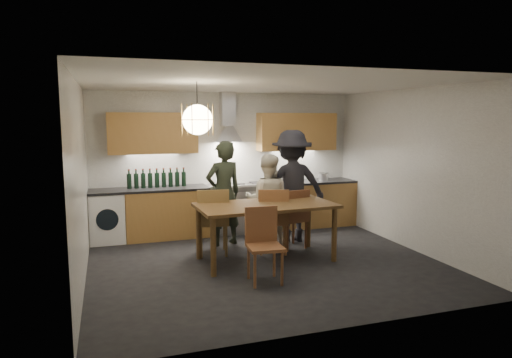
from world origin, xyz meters
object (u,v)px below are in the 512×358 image
object	(u,v)px
chair_back_left	(213,218)
person_right	(292,186)
person_mid	(267,200)
wine_bottles	(157,178)
mixing_bowl	(282,181)
person_left	(224,193)
chair_front	(263,239)
stock_pot	(323,177)
dining_table	(266,211)

from	to	relation	value
chair_back_left	person_right	size ratio (longest dim) A/B	0.55
person_mid	person_right	size ratio (longest dim) A/B	0.80
person_right	wine_bottles	world-z (taller)	person_right
chair_back_left	person_right	xyz separation A→B (m)	(1.49, 0.45, 0.36)
mixing_bowl	wine_bottles	distance (m)	2.34
chair_back_left	person_left	xyz separation A→B (m)	(0.31, 0.56, 0.27)
chair_front	person_mid	xyz separation A→B (m)	(0.62, 1.58, 0.21)
person_right	stock_pot	bearing A→B (deg)	-135.33
person_mid	wine_bottles	xyz separation A→B (m)	(-1.68, 1.12, 0.30)
chair_back_left	person_left	world-z (taller)	person_left
dining_table	person_mid	bearing A→B (deg)	66.53
person_left	wine_bottles	xyz separation A→B (m)	(-1.00, 0.87, 0.19)
dining_table	person_right	xyz separation A→B (m)	(0.80, 0.92, 0.20)
person_mid	person_right	xyz separation A→B (m)	(0.50, 0.14, 0.19)
person_mid	wine_bottles	world-z (taller)	person_mid
person_right	mixing_bowl	size ratio (longest dim) A/B	7.40
dining_table	person_right	bearing A→B (deg)	46.65
stock_pot	chair_back_left	bearing A→B (deg)	-151.72
dining_table	mixing_bowl	world-z (taller)	mixing_bowl
person_right	mixing_bowl	world-z (taller)	person_right
dining_table	stock_pot	xyz separation A→B (m)	(1.87, 1.85, 0.21)
person_left	stock_pot	size ratio (longest dim) A/B	8.97
dining_table	chair_back_left	distance (m)	0.86
chair_front	mixing_bowl	bearing A→B (deg)	67.72
chair_front	wine_bottles	world-z (taller)	wine_bottles
chair_back_left	chair_front	world-z (taller)	chair_back_left
person_mid	wine_bottles	size ratio (longest dim) A/B	1.48
stock_pot	person_mid	bearing A→B (deg)	-145.64
chair_front	person_mid	bearing A→B (deg)	72.74
wine_bottles	chair_front	bearing A→B (deg)	-68.48
mixing_bowl	chair_front	bearing A→B (deg)	-116.45
chair_back_left	stock_pot	xyz separation A→B (m)	(2.56, 1.38, 0.37)
person_left	person_mid	bearing A→B (deg)	146.48
chair_front	stock_pot	world-z (taller)	stock_pot
mixing_bowl	person_left	bearing A→B (deg)	-151.80
chair_back_left	chair_front	size ratio (longest dim) A/B	1.08
person_right	mixing_bowl	bearing A→B (deg)	-96.70
person_right	stock_pot	distance (m)	1.42
person_left	stock_pot	distance (m)	2.40
person_left	wine_bottles	bearing A→B (deg)	-54.45
stock_pot	wine_bottles	world-z (taller)	wine_bottles
chair_back_left	person_right	bearing A→B (deg)	-153.45
mixing_bowl	stock_pot	bearing A→B (deg)	6.48
person_mid	stock_pot	bearing A→B (deg)	-122.44
dining_table	wine_bottles	world-z (taller)	wine_bottles
person_left	mixing_bowl	bearing A→B (deg)	-165.13
chair_front	mixing_bowl	xyz separation A→B (m)	(1.26, 2.54, 0.38)
dining_table	wine_bottles	distance (m)	2.37
mixing_bowl	wine_bottles	size ratio (longest dim) A/B	0.25
mixing_bowl	dining_table	bearing A→B (deg)	-118.45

